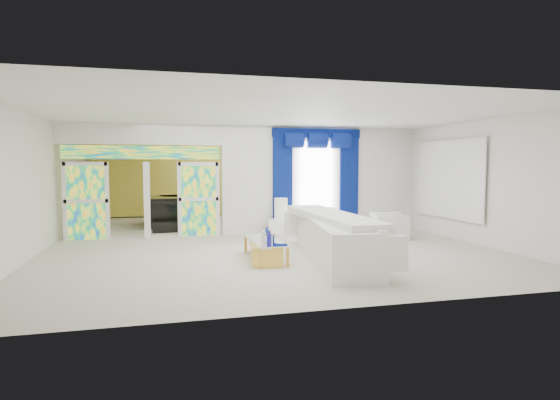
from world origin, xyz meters
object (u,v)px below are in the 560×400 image
object	(u,v)px
coffee_table	(265,250)
grand_piano	(167,211)
console_table	(291,227)
armchair	(389,226)
white_sofa	(333,239)

from	to	relation	value
coffee_table	grand_piano	xyz separation A→B (m)	(-1.89, 6.02, 0.27)
coffee_table	grand_piano	bearing A→B (deg)	107.44
console_table	armchair	xyz separation A→B (m)	(2.35, -1.19, 0.10)
coffee_table	grand_piano	world-z (taller)	grand_piano
armchair	console_table	bearing A→B (deg)	76.24
console_table	grand_piano	xyz separation A→B (m)	(-3.32, 2.92, 0.24)
coffee_table	armchair	bearing A→B (deg)	26.80
white_sofa	console_table	xyz separation A→B (m)	(0.08, 3.40, -0.19)
coffee_table	console_table	distance (m)	3.41
white_sofa	coffee_table	world-z (taller)	white_sofa
console_table	grand_piano	size ratio (longest dim) A/B	0.73
coffee_table	console_table	world-z (taller)	console_table
console_table	grand_piano	bearing A→B (deg)	138.66
white_sofa	grand_piano	size ratio (longest dim) A/B	2.39
coffee_table	armchair	xyz separation A→B (m)	(3.77, 1.91, 0.13)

